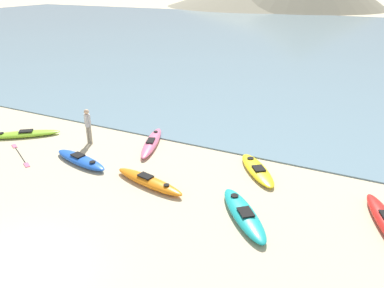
% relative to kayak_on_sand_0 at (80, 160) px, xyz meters
% --- Properties ---
extents(ground_plane, '(400.00, 400.00, 0.00)m').
position_rel_kayak_on_sand_0_xyz_m(ground_plane, '(2.76, -6.03, -0.16)').
color(ground_plane, '#C6B793').
extents(bay_water, '(160.00, 70.00, 0.06)m').
position_rel_kayak_on_sand_0_xyz_m(bay_water, '(2.76, 38.72, -0.13)').
color(bay_water, slate).
rests_on(bay_water, ground_plane).
extents(kayak_on_sand_0, '(3.11, 1.34, 0.36)m').
position_rel_kayak_on_sand_0_xyz_m(kayak_on_sand_0, '(0.00, 0.00, 0.00)').
color(kayak_on_sand_0, blue).
rests_on(kayak_on_sand_0, ground_plane).
extents(kayak_on_sand_1, '(3.19, 2.71, 0.31)m').
position_rel_kayak_on_sand_0_xyz_m(kayak_on_sand_1, '(-4.52, 0.97, -0.02)').
color(kayak_on_sand_1, '#8CCC2D').
rests_on(kayak_on_sand_1, ground_plane).
extents(kayak_on_sand_3, '(2.41, 2.79, 0.29)m').
position_rel_kayak_on_sand_0_xyz_m(kayak_on_sand_3, '(6.96, 2.48, -0.03)').
color(kayak_on_sand_3, yellow).
rests_on(kayak_on_sand_3, ground_plane).
extents(kayak_on_sand_4, '(1.69, 3.45, 0.36)m').
position_rel_kayak_on_sand_0_xyz_m(kayak_on_sand_4, '(1.75, 2.87, -0.00)').
color(kayak_on_sand_4, '#E5668C').
rests_on(kayak_on_sand_4, ground_plane).
extents(kayak_on_sand_5, '(3.31, 1.28, 0.37)m').
position_rel_kayak_on_sand_0_xyz_m(kayak_on_sand_5, '(3.58, -0.29, 0.01)').
color(kayak_on_sand_5, orange).
rests_on(kayak_on_sand_5, ground_plane).
extents(kayak_on_sand_6, '(2.64, 2.94, 0.37)m').
position_rel_kayak_on_sand_0_xyz_m(kayak_on_sand_6, '(7.49, -0.74, 0.00)').
color(kayak_on_sand_6, teal).
rests_on(kayak_on_sand_6, ground_plane).
extents(person_near_waterline, '(0.35, 0.29, 1.71)m').
position_rel_kayak_on_sand_0_xyz_m(person_near_waterline, '(-1.00, 1.79, 0.82)').
color(person_near_waterline, gray).
rests_on(person_near_waterline, ground_plane).
extents(loose_paddle, '(2.53, 1.49, 0.03)m').
position_rel_kayak_on_sand_0_xyz_m(loose_paddle, '(-2.93, -0.59, -0.14)').
color(loose_paddle, black).
rests_on(loose_paddle, ground_plane).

